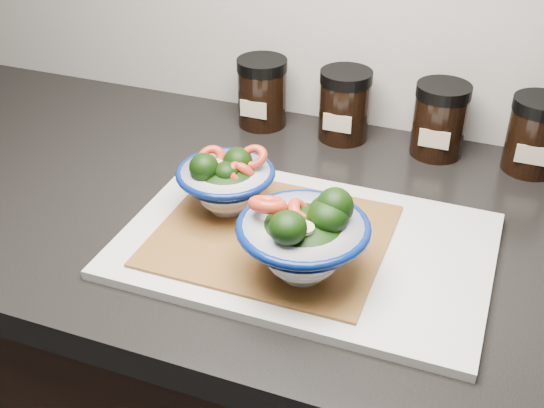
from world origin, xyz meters
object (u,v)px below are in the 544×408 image
at_px(spice_jar_a, 262,92).
at_px(cutting_board, 305,245).
at_px(bowl_left, 226,182).
at_px(bowl_right, 304,238).
at_px(spice_jar_d, 535,135).
at_px(spice_jar_b, 345,105).
at_px(spice_jar_c, 440,120).

bearing_deg(spice_jar_a, cutting_board, -59.85).
bearing_deg(bowl_left, bowl_right, -33.66).
relative_size(bowl_left, bowl_right, 0.85).
xyz_separation_m(cutting_board, bowl_right, (0.02, -0.06, 0.06)).
relative_size(cutting_board, bowl_right, 2.98).
bearing_deg(spice_jar_a, spice_jar_d, 0.00).
xyz_separation_m(spice_jar_b, spice_jar_c, (0.15, 0.00, 0.00)).
bearing_deg(cutting_board, spice_jar_d, 51.37).
bearing_deg(cutting_board, bowl_right, -73.45).
distance_m(cutting_board, spice_jar_a, 0.36).
bearing_deg(spice_jar_d, spice_jar_b, 180.00).
distance_m(bowl_right, spice_jar_d, 0.44).
distance_m(spice_jar_b, spice_jar_c, 0.15).
relative_size(bowl_left, spice_jar_a, 1.13).
xyz_separation_m(bowl_left, spice_jar_b, (0.08, 0.28, -0.00)).
bearing_deg(bowl_right, bowl_left, 146.34).
relative_size(bowl_left, spice_jar_b, 1.13).
bearing_deg(spice_jar_c, cutting_board, -109.45).
relative_size(cutting_board, bowl_left, 3.51).
relative_size(spice_jar_a, spice_jar_c, 1.00).
bearing_deg(bowl_right, spice_jar_b, 98.96).
height_order(bowl_right, spice_jar_d, bowl_right).
distance_m(cutting_board, spice_jar_b, 0.32).
height_order(bowl_left, bowl_right, bowl_right).
distance_m(cutting_board, spice_jar_c, 0.33).
xyz_separation_m(bowl_right, spice_jar_a, (-0.20, 0.37, -0.01)).
distance_m(bowl_left, bowl_right, 0.17).
height_order(cutting_board, spice_jar_a, spice_jar_a).
relative_size(cutting_board, spice_jar_b, 3.98).
xyz_separation_m(cutting_board, spice_jar_c, (0.11, 0.31, 0.05)).
xyz_separation_m(cutting_board, spice_jar_a, (-0.18, 0.31, 0.05)).
bearing_deg(spice_jar_a, spice_jar_b, 0.00).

